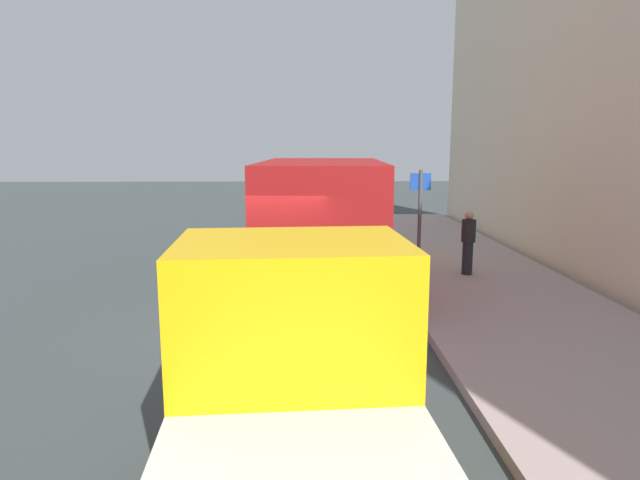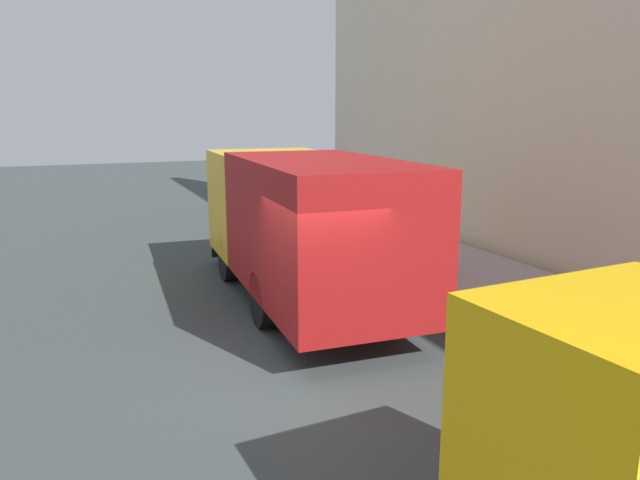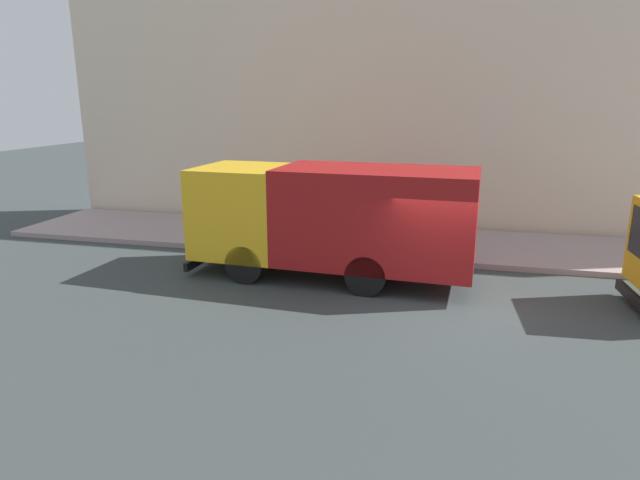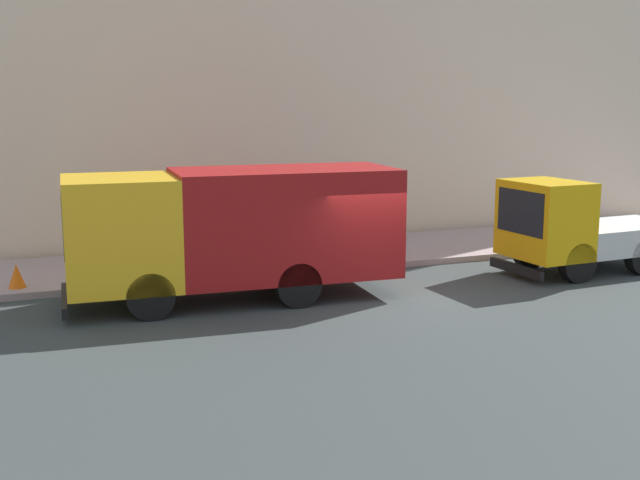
{
  "view_description": "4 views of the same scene",
  "coord_description": "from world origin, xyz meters",
  "px_view_note": "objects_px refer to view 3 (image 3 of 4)",
  "views": [
    {
      "loc": [
        0.86,
        -10.16,
        3.38
      ],
      "look_at": [
        1.2,
        1.36,
        1.37
      ],
      "focal_mm": 31.08,
      "sensor_mm": 36.0,
      "label": 1
    },
    {
      "loc": [
        -2.9,
        -7.93,
        3.83
      ],
      "look_at": [
        1.01,
        1.3,
        1.66
      ],
      "focal_mm": 33.13,
      "sensor_mm": 36.0,
      "label": 2
    },
    {
      "loc": [
        -12.53,
        -0.1,
        4.76
      ],
      "look_at": [
        0.94,
        3.23,
        1.13
      ],
      "focal_mm": 30.68,
      "sensor_mm": 36.0,
      "label": 3
    },
    {
      "loc": [
        -15.87,
        7.54,
        4.61
      ],
      "look_at": [
        1.45,
        0.84,
        1.24
      ],
      "focal_mm": 44.04,
      "sensor_mm": 36.0,
      "label": 4
    }
  ],
  "objects_px": {
    "large_utility_truck": "(332,216)",
    "traffic_cone_orange": "(208,231)",
    "street_sign_post": "(396,203)",
    "pedestrian_walking": "(351,214)"
  },
  "relations": [
    {
      "from": "large_utility_truck",
      "to": "pedestrian_walking",
      "type": "distance_m",
      "value": 3.66
    },
    {
      "from": "large_utility_truck",
      "to": "traffic_cone_orange",
      "type": "relative_size",
      "value": 13.35
    },
    {
      "from": "large_utility_truck",
      "to": "traffic_cone_orange",
      "type": "height_order",
      "value": "large_utility_truck"
    },
    {
      "from": "large_utility_truck",
      "to": "street_sign_post",
      "type": "relative_size",
      "value": 2.88
    },
    {
      "from": "large_utility_truck",
      "to": "street_sign_post",
      "type": "height_order",
      "value": "large_utility_truck"
    },
    {
      "from": "large_utility_truck",
      "to": "traffic_cone_orange",
      "type": "bearing_deg",
      "value": 67.08
    },
    {
      "from": "large_utility_truck",
      "to": "traffic_cone_orange",
      "type": "distance_m",
      "value": 5.4
    },
    {
      "from": "pedestrian_walking",
      "to": "traffic_cone_orange",
      "type": "relative_size",
      "value": 2.78
    },
    {
      "from": "traffic_cone_orange",
      "to": "street_sign_post",
      "type": "bearing_deg",
      "value": -92.6
    },
    {
      "from": "traffic_cone_orange",
      "to": "street_sign_post",
      "type": "relative_size",
      "value": 0.22
    }
  ]
}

